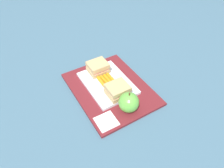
{
  "coord_description": "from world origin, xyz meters",
  "views": [
    {
      "loc": [
        0.51,
        -0.3,
        0.61
      ],
      "look_at": [
        0.01,
        0.0,
        0.04
      ],
      "focal_mm": 33.64,
      "sensor_mm": 36.0,
      "label": 1
    }
  ],
  "objects_px": {
    "sandwich_half_left": "(98,67)",
    "carrot_sticks_bundle": "(107,81)",
    "apple": "(129,102)",
    "paper_napkin": "(106,121)",
    "sandwich_half_right": "(118,90)",
    "food_tray": "(107,83)"
  },
  "relations": [
    {
      "from": "sandwich_half_left",
      "to": "paper_napkin",
      "type": "distance_m",
      "value": 0.26
    },
    {
      "from": "carrot_sticks_bundle",
      "to": "paper_napkin",
      "type": "distance_m",
      "value": 0.19
    },
    {
      "from": "food_tray",
      "to": "sandwich_half_left",
      "type": "height_order",
      "value": "sandwich_half_left"
    },
    {
      "from": "food_tray",
      "to": "paper_napkin",
      "type": "xyz_separation_m",
      "value": [
        0.16,
        -0.1,
        -0.0
      ]
    },
    {
      "from": "sandwich_half_right",
      "to": "paper_napkin",
      "type": "distance_m",
      "value": 0.13
    },
    {
      "from": "paper_napkin",
      "to": "sandwich_half_right",
      "type": "bearing_deg",
      "value": 130.51
    },
    {
      "from": "carrot_sticks_bundle",
      "to": "paper_napkin",
      "type": "relative_size",
      "value": 1.1
    },
    {
      "from": "food_tray",
      "to": "apple",
      "type": "xyz_separation_m",
      "value": [
        0.15,
        0.0,
        0.03
      ]
    },
    {
      "from": "food_tray",
      "to": "sandwich_half_right",
      "type": "relative_size",
      "value": 2.88
    },
    {
      "from": "sandwich_half_left",
      "to": "sandwich_half_right",
      "type": "distance_m",
      "value": 0.16
    },
    {
      "from": "apple",
      "to": "sandwich_half_left",
      "type": "bearing_deg",
      "value": -179.31
    },
    {
      "from": "food_tray",
      "to": "paper_napkin",
      "type": "height_order",
      "value": "food_tray"
    },
    {
      "from": "food_tray",
      "to": "paper_napkin",
      "type": "relative_size",
      "value": 3.29
    },
    {
      "from": "carrot_sticks_bundle",
      "to": "paper_napkin",
      "type": "bearing_deg",
      "value": -30.86
    },
    {
      "from": "sandwich_half_left",
      "to": "apple",
      "type": "bearing_deg",
      "value": 0.69
    },
    {
      "from": "sandwich_half_left",
      "to": "paper_napkin",
      "type": "bearing_deg",
      "value": -21.96
    },
    {
      "from": "sandwich_half_left",
      "to": "paper_napkin",
      "type": "relative_size",
      "value": 1.14
    },
    {
      "from": "sandwich_half_left",
      "to": "carrot_sticks_bundle",
      "type": "bearing_deg",
      "value": -0.14
    },
    {
      "from": "food_tray",
      "to": "carrot_sticks_bundle",
      "type": "relative_size",
      "value": 3.0
    },
    {
      "from": "apple",
      "to": "paper_napkin",
      "type": "xyz_separation_m",
      "value": [
        0.01,
        -0.1,
        -0.04
      ]
    },
    {
      "from": "sandwich_half_left",
      "to": "paper_napkin",
      "type": "xyz_separation_m",
      "value": [
        0.24,
        -0.1,
        -0.03
      ]
    },
    {
      "from": "sandwich_half_left",
      "to": "carrot_sticks_bundle",
      "type": "xyz_separation_m",
      "value": [
        0.08,
        -0.0,
        -0.01
      ]
    }
  ]
}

